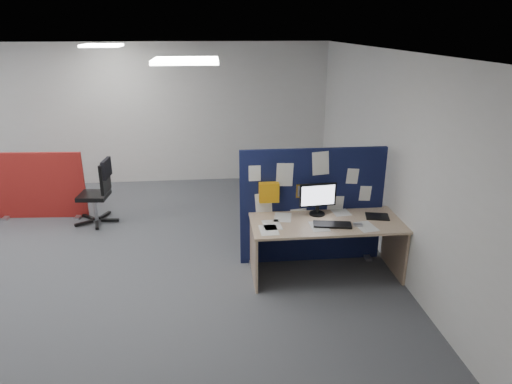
{
  "coord_description": "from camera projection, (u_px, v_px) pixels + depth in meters",
  "views": [
    {
      "loc": [
        2.21,
        -5.45,
        2.98
      ],
      "look_at": [
        2.75,
        -0.07,
        1.0
      ],
      "focal_mm": 32.0,
      "sensor_mm": 36.0,
      "label": 1
    }
  ],
  "objects": [
    {
      "name": "floor",
      "position": [
        45.0,
        270.0,
        5.91
      ],
      "size": [
        9.0,
        9.0,
        0.0
      ],
      "primitive_type": "plane",
      "color": "#4B4D52",
      "rests_on": "ground"
    },
    {
      "name": "ceiling",
      "position": [
        5.0,
        52.0,
        4.98
      ],
      "size": [
        9.0,
        7.0,
        0.02
      ],
      "primitive_type": "cube",
      "color": "white",
      "rests_on": "wall_back"
    },
    {
      "name": "wall_back",
      "position": [
        94.0,
        116.0,
        8.71
      ],
      "size": [
        9.0,
        0.02,
        2.7
      ],
      "primitive_type": "cube",
      "color": "silver",
      "rests_on": "floor"
    },
    {
      "name": "wall_right",
      "position": [
        391.0,
        160.0,
        5.86
      ],
      "size": [
        0.02,
        7.0,
        2.7
      ],
      "primitive_type": "cube",
      "color": "silver",
      "rests_on": "floor"
    },
    {
      "name": "ceiling_lights",
      "position": [
        56.0,
        52.0,
        5.64
      ],
      "size": [
        4.1,
        4.1,
        0.04
      ],
      "color": "white",
      "rests_on": "ceiling"
    },
    {
      "name": "navy_divider",
      "position": [
        310.0,
        206.0,
        5.91
      ],
      "size": [
        1.87,
        0.3,
        1.54
      ],
      "color": "#0E1735",
      "rests_on": "floor"
    },
    {
      "name": "main_desk",
      "position": [
        325.0,
        232.0,
        5.66
      ],
      "size": [
        1.86,
        0.82,
        0.73
      ],
      "color": "tan",
      "rests_on": "floor"
    },
    {
      "name": "monitor_main",
      "position": [
        318.0,
        198.0,
        5.69
      ],
      "size": [
        0.47,
        0.19,
        0.41
      ],
      "rotation": [
        0.0,
        0.0,
        0.1
      ],
      "color": "black",
      "rests_on": "main_desk"
    },
    {
      "name": "keyboard",
      "position": [
        332.0,
        225.0,
        5.44
      ],
      "size": [
        0.47,
        0.26,
        0.02
      ],
      "primitive_type": "cube",
      "rotation": [
        0.0,
        0.0,
        -0.18
      ],
      "color": "black",
      "rests_on": "main_desk"
    },
    {
      "name": "mouse",
      "position": [
        358.0,
        225.0,
        5.43
      ],
      "size": [
        0.11,
        0.07,
        0.03
      ],
      "primitive_type": "cube",
      "rotation": [
        0.0,
        0.0,
        -0.1
      ],
      "color": "#A5A4AA",
      "rests_on": "main_desk"
    },
    {
      "name": "paper_tray",
      "position": [
        377.0,
        216.0,
        5.68
      ],
      "size": [
        0.32,
        0.28,
        0.01
      ],
      "primitive_type": "cube",
      "rotation": [
        0.0,
        0.0,
        -0.23
      ],
      "color": "black",
      "rests_on": "main_desk"
    },
    {
      "name": "red_divider",
      "position": [
        39.0,
        186.0,
        7.35
      ],
      "size": [
        1.47,
        0.3,
        1.1
      ],
      "rotation": [
        0.0,
        0.0,
        -0.07
      ],
      "color": "maroon",
      "rests_on": "floor"
    },
    {
      "name": "office_chair",
      "position": [
        100.0,
        188.0,
        7.13
      ],
      "size": [
        0.67,
        0.68,
        1.03
      ],
      "rotation": [
        0.0,
        0.0,
        -0.09
      ],
      "color": "black",
      "rests_on": "floor"
    },
    {
      "name": "desk_papers",
      "position": [
        308.0,
        223.0,
        5.52
      ],
      "size": [
        1.4,
        0.82,
        0.0
      ],
      "color": "white",
      "rests_on": "main_desk"
    }
  ]
}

